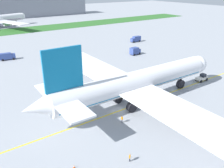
{
  "coord_description": "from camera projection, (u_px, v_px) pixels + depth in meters",
  "views": [
    {
      "loc": [
        -30.54,
        -40.03,
        28.63
      ],
      "look_at": [
        2.8,
        7.39,
        3.81
      ],
      "focal_mm": 37.56,
      "sensor_mm": 36.0,
      "label": 1
    }
  ],
  "objects": [
    {
      "name": "grass_median_strip",
      "position": [
        4.0,
        32.0,
        150.92
      ],
      "size": [
        320.0,
        24.0,
        0.1
      ],
      "primitive_type": "cube",
      "color": "#2D6628",
      "rests_on": "ground"
    },
    {
      "name": "airliner_foreground",
      "position": [
        134.0,
        83.0,
        58.27
      ],
      "size": [
        54.91,
        87.19,
        17.56
      ],
      "color": "white",
      "rests_on": "ground"
    },
    {
      "name": "pushback_tug",
      "position": [
        202.0,
        78.0,
        74.94
      ],
      "size": [
        5.93,
        2.34,
        2.19
      ],
      "color": "white",
      "rests_on": "ground"
    },
    {
      "name": "service_truck_catering_van",
      "position": [
        136.0,
        39.0,
        124.82
      ],
      "size": [
        5.82,
        2.37,
        3.01
      ],
      "color": "#33478C",
      "rests_on": "ground"
    },
    {
      "name": "traffic_cone_near_nose",
      "position": [
        74.0,
        167.0,
        39.46
      ],
      "size": [
        0.36,
        0.36,
        0.58
      ],
      "color": "#F2590C",
      "rests_on": "ground"
    },
    {
      "name": "service_truck_fuel_bowser",
      "position": [
        135.0,
        51.0,
        102.23
      ],
      "size": [
        4.87,
        2.89,
        3.23
      ],
      "color": "#33478C",
      "rests_on": "ground"
    },
    {
      "name": "service_truck_baggage_loader",
      "position": [
        7.0,
        56.0,
        95.2
      ],
      "size": [
        6.34,
        3.06,
        2.87
      ],
      "color": "#33478C",
      "rests_on": "ground"
    },
    {
      "name": "ground_crew_marshaller_front",
      "position": [
        130.0,
        157.0,
        40.65
      ],
      "size": [
        0.47,
        0.47,
        1.63
      ],
      "color": "black",
      "rests_on": "ground"
    },
    {
      "name": "terminal_building",
      "position": [
        19.0,
        7.0,
        214.43
      ],
      "size": [
        128.06,
        20.0,
        18.0
      ],
      "primitive_type": "cube",
      "color": "gray",
      "rests_on": "ground"
    },
    {
      "name": "ground_plane",
      "position": [
        120.0,
        110.0,
        57.52
      ],
      "size": [
        600.0,
        600.0,
        0.0
      ],
      "primitive_type": "plane",
      "color": "#9399A0",
      "rests_on": "ground"
    },
    {
      "name": "apron_taxi_line",
      "position": [
        120.0,
        111.0,
        57.49
      ],
      "size": [
        280.0,
        0.36,
        0.01
      ],
      "primitive_type": "cube",
      "color": "yellow",
      "rests_on": "ground"
    },
    {
      "name": "ground_crew_wingwalker_port",
      "position": [
        122.0,
        119.0,
        52.11
      ],
      "size": [
        0.33,
        0.59,
        1.7
      ],
      "color": "black",
      "rests_on": "ground"
    }
  ]
}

